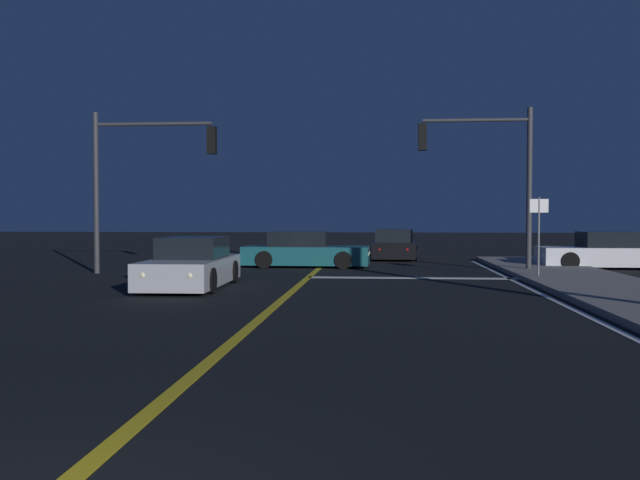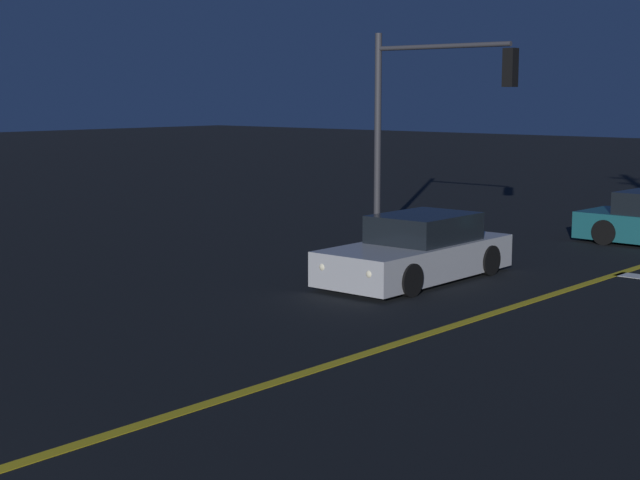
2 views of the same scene
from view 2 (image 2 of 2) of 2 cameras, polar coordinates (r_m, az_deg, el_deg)
The scene contains 3 objects.
lane_line_center at distance 14.53m, azimuth 3.45°, elevation -6.46°, with size 0.20×33.03×0.01m, color gold.
car_parked_curb_silver at distance 19.90m, azimuth 5.79°, elevation -0.69°, with size 1.97×4.70×1.34m.
traffic_signal_far_left at distance 24.73m, azimuth 6.28°, elevation 8.10°, with size 4.15×0.28×5.34m.
Camera 2 is at (8.63, -1.35, 3.77)m, focal length 54.37 mm.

